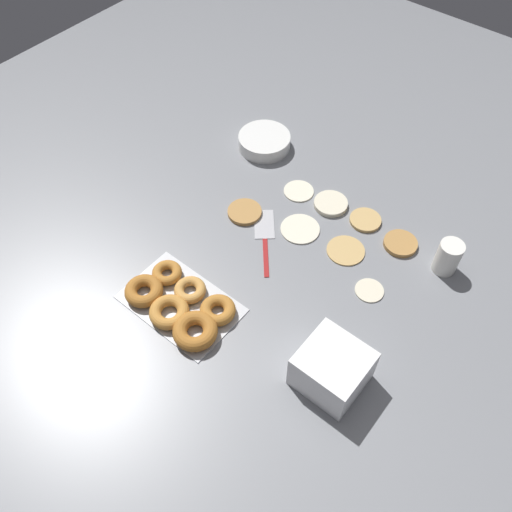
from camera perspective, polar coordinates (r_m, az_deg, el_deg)
The scene contains 14 objects.
ground_plane at distance 1.58m, azimuth 4.53°, elevation 0.16°, with size 3.00×3.00×0.00m, color gray.
pancake_0 at distance 1.74m, azimuth 4.52°, elevation 6.88°, with size 0.10×0.10×0.01m, color silver.
pancake_1 at distance 1.64m, azimuth 14.96°, elevation 1.28°, with size 0.10×0.10×0.01m, color #B27F42.
pancake_2 at distance 1.60m, azimuth 9.43°, elevation 0.63°, with size 0.11×0.11×0.01m, color tan.
pancake_3 at distance 1.67m, azimuth -1.21°, elevation 4.66°, with size 0.11×0.11×0.01m, color #B27F42.
pancake_4 at distance 1.63m, azimuth 4.67°, elevation 2.91°, with size 0.12×0.12×0.01m, color silver.
pancake_5 at distance 1.71m, azimuth 7.87°, elevation 5.47°, with size 0.11×0.11×0.02m, color beige.
pancake_6 at distance 1.53m, azimuth 11.86°, elevation -3.53°, with size 0.08×0.08×0.01m, color beige.
pancake_7 at distance 1.68m, azimuth 11.43°, elevation 3.73°, with size 0.10×0.10×0.01m, color tan.
donut_tray at distance 1.46m, azimuth -7.98°, elevation -5.19°, with size 0.32×0.21×0.04m.
batter_bowl at distance 1.88m, azimuth 0.88°, elevation 11.96°, with size 0.18×0.18×0.05m.
container_stack at distance 1.33m, azimuth 8.02°, elevation -11.67°, with size 0.16×0.15×0.12m.
paper_cup at distance 1.59m, azimuth 19.54°, elevation -0.11°, with size 0.07×0.07×0.10m.
spatula at distance 1.63m, azimuth 0.91°, elevation 2.64°, with size 0.19×0.22×0.01m.
Camera 1 is at (0.51, -0.83, 1.24)m, focal length 38.00 mm.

